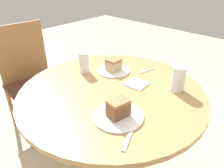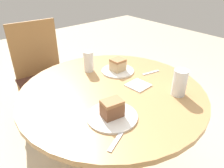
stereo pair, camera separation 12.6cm
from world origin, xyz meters
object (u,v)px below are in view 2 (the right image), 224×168
(plate_near, at_px, (112,116))
(glass_water, at_px, (179,84))
(glass_lemonade, at_px, (89,62))
(chair, at_px, (43,74))
(plate_far, at_px, (118,71))
(cake_slice_near, at_px, (112,108))
(cake_slice_far, at_px, (118,65))

(plate_near, xyz_separation_m, glass_water, (0.42, -0.08, 0.06))
(plate_near, bearing_deg, glass_lemonade, 66.68)
(plate_near, relative_size, glass_lemonade, 1.77)
(chair, distance_m, plate_near, 1.21)
(plate_far, bearing_deg, plate_near, -134.82)
(plate_near, relative_size, cake_slice_near, 2.26)
(cake_slice_near, bearing_deg, chair, 82.92)
(cake_slice_far, relative_size, glass_water, 0.58)
(plate_near, relative_size, plate_far, 1.12)
(cake_slice_far, bearing_deg, cake_slice_near, -134.82)
(cake_slice_far, bearing_deg, glass_water, -81.77)
(cake_slice_near, relative_size, glass_lemonade, 0.79)
(chair, xyz_separation_m, cake_slice_near, (-0.15, -1.17, 0.32))
(chair, relative_size, glass_lemonade, 6.92)
(plate_far, distance_m, glass_lemonade, 0.21)
(plate_near, height_order, cake_slice_far, cake_slice_far)
(glass_lemonade, bearing_deg, glass_water, -70.30)
(cake_slice_far, bearing_deg, plate_far, 0.00)
(chair, relative_size, plate_far, 4.37)
(chair, distance_m, cake_slice_near, 1.22)
(cake_slice_near, relative_size, cake_slice_far, 1.24)
(plate_near, xyz_separation_m, cake_slice_far, (0.36, 0.36, 0.04))
(cake_slice_near, distance_m, glass_lemonade, 0.54)
(plate_far, height_order, cake_slice_far, cake_slice_far)
(plate_near, distance_m, cake_slice_far, 0.51)
(chair, bearing_deg, glass_water, -71.94)
(plate_far, bearing_deg, glass_water, -81.77)
(glass_lemonade, bearing_deg, plate_far, -43.63)
(chair, bearing_deg, cake_slice_near, -91.37)
(chair, distance_m, glass_lemonade, 0.76)
(glass_water, bearing_deg, cake_slice_far, 98.23)
(plate_far, relative_size, cake_slice_far, 2.49)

